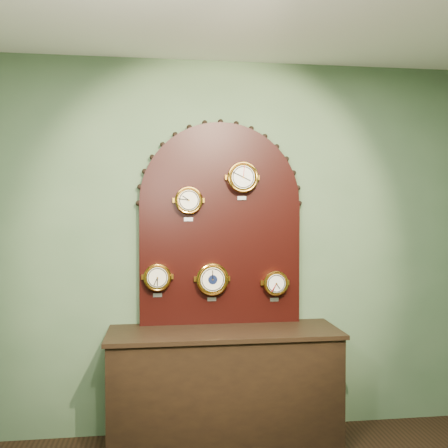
{
  "coord_description": "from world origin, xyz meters",
  "views": [
    {
      "loc": [
        -0.45,
        -1.18,
        1.68
      ],
      "look_at": [
        0.0,
        2.25,
        1.58
      ],
      "focal_mm": 39.31,
      "sensor_mm": 36.0,
      "label": 1
    }
  ],
  "objects": [
    {
      "name": "arabic_clock",
      "position": [
        0.16,
        2.38,
        1.92
      ],
      "size": [
        0.23,
        0.08,
        0.28
      ],
      "color": "gold",
      "rests_on": "display_board"
    },
    {
      "name": "barometer",
      "position": [
        -0.07,
        2.38,
        1.17
      ],
      "size": [
        0.24,
        0.08,
        0.29
      ],
      "color": "gold",
      "rests_on": "display_board"
    },
    {
      "name": "hygrometer",
      "position": [
        -0.47,
        2.38,
        1.19
      ],
      "size": [
        0.2,
        0.08,
        0.25
      ],
      "color": "gold",
      "rests_on": "display_board"
    },
    {
      "name": "shop_counter",
      "position": [
        0.0,
        2.23,
        0.4
      ],
      "size": [
        1.6,
        0.5,
        0.8
      ],
      "primitive_type": "cube",
      "color": "black",
      "rests_on": "ground_plane"
    },
    {
      "name": "tide_clock",
      "position": [
        0.4,
        2.38,
        1.13
      ],
      "size": [
        0.19,
        0.08,
        0.24
      ],
      "color": "gold",
      "rests_on": "display_board"
    },
    {
      "name": "display_board",
      "position": [
        0.0,
        2.45,
        1.63
      ],
      "size": [
        1.26,
        0.06,
        1.53
      ],
      "color": "black",
      "rests_on": "shop_counter"
    },
    {
      "name": "roman_clock",
      "position": [
        -0.24,
        2.38,
        1.75
      ],
      "size": [
        0.2,
        0.08,
        0.25
      ],
      "color": "gold",
      "rests_on": "display_board"
    },
    {
      "name": "wall_back",
      "position": [
        0.0,
        2.5,
        1.4
      ],
      "size": [
        4.0,
        0.0,
        4.0
      ],
      "primitive_type": "plane",
      "rotation": [
        1.57,
        0.0,
        0.0
      ],
      "color": "#4D6A48",
      "rests_on": "ground"
    }
  ]
}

